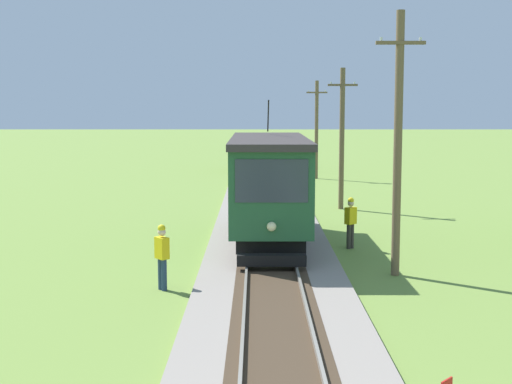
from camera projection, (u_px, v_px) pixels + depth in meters
name	position (u px, v px, depth m)	size (l,w,h in m)	color
red_tram	(267.00, 184.00, 22.95)	(2.60, 8.54, 4.79)	#235633
freight_car	(260.00, 150.00, 50.37)	(2.40, 5.20, 2.31)	#384C33
utility_pole_near_tram	(396.00, 142.00, 18.90)	(1.40, 0.45, 7.57)	brown
utility_pole_mid	(340.00, 137.00, 31.24)	(1.40, 0.33, 6.66)	brown
utility_pole_far	(315.00, 128.00, 44.34)	(1.40, 0.33, 6.55)	brown
track_worker	(160.00, 254.00, 17.61)	(0.43, 0.44, 1.78)	navy
second_worker	(349.00, 220.00, 22.77)	(0.45, 0.43, 1.78)	#38332D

